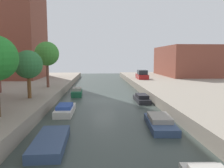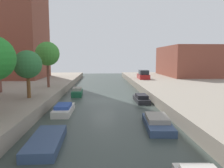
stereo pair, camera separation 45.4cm
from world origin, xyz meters
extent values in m
plane|color=#333D38|center=(0.00, 0.00, 0.00)|extent=(84.00, 84.00, 0.00)
cube|color=brown|center=(-16.00, 17.43, 14.08)|extent=(10.00, 11.42, 26.16)
cube|color=brown|center=(18.00, 21.21, 4.04)|extent=(10.00, 14.96, 6.08)
cylinder|color=brown|center=(-6.98, -3.31, 2.10)|extent=(0.34, 0.34, 2.20)
sphere|color=#2F713A|center=(-6.98, -3.31, 4.11)|extent=(2.58, 2.58, 2.58)
cylinder|color=brown|center=(-6.98, 4.19, 2.59)|extent=(0.33, 0.33, 3.17)
sphere|color=#3C8A32|center=(-6.98, 4.19, 5.22)|extent=(2.99, 2.99, 2.99)
cube|color=maroon|center=(7.21, 14.59, 1.40)|extent=(1.82, 4.12, 0.80)
cube|color=#1E2328|center=(7.21, 14.29, 2.18)|extent=(1.57, 2.28, 0.77)
cube|color=#33476B|center=(-3.21, -12.25, 0.25)|extent=(1.72, 4.19, 0.49)
cube|color=beige|center=(-3.45, -5.34, 0.27)|extent=(1.43, 3.75, 0.54)
cube|color=#2D4C9E|center=(-3.45, -5.52, 0.68)|extent=(1.20, 2.07, 0.27)
cube|color=#195638|center=(-3.28, 3.32, 0.33)|extent=(1.31, 3.15, 0.67)
cube|color=gray|center=(-3.28, 3.42, 0.84)|extent=(1.08, 1.74, 0.35)
cube|color=#33476B|center=(3.56, -9.45, 0.23)|extent=(1.93, 4.28, 0.45)
cube|color=gray|center=(3.56, -9.28, 0.61)|extent=(1.55, 2.39, 0.32)
cube|color=#232328|center=(4.04, -0.79, 0.23)|extent=(1.34, 3.60, 0.46)
cube|color=black|center=(4.04, -1.00, 0.65)|extent=(1.12, 1.99, 0.38)
camera|label=1|loc=(-0.66, -23.53, 4.70)|focal=34.76mm
camera|label=2|loc=(-0.21, -23.56, 4.70)|focal=34.76mm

